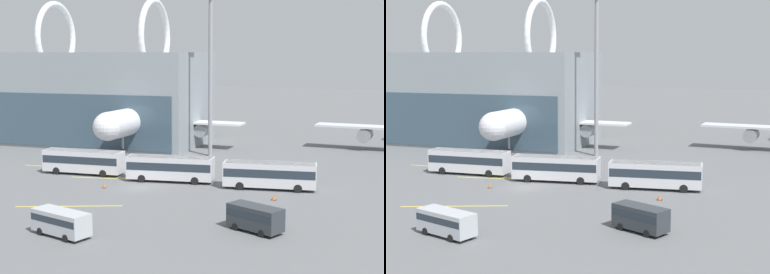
% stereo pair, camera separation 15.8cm
% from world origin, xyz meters
% --- Properties ---
extents(ground_plane, '(440.00, 440.00, 0.00)m').
position_xyz_m(ground_plane, '(0.00, 0.00, 0.00)').
color(ground_plane, slate).
extents(airliner_at_gate_near, '(33.29, 35.92, 13.45)m').
position_xyz_m(airliner_at_gate_near, '(-11.26, 32.06, 5.25)').
color(airliner_at_gate_near, white).
rests_on(airliner_at_gate_near, ground_plane).
extents(shuttle_bus_0, '(11.37, 3.31, 3.28)m').
position_xyz_m(shuttle_bus_0, '(-10.61, 5.37, 1.93)').
color(shuttle_bus_0, silver).
rests_on(shuttle_bus_0, ground_plane).
extents(shuttle_bus_1, '(11.51, 4.13, 3.28)m').
position_xyz_m(shuttle_bus_1, '(2.42, 4.69, 1.93)').
color(shuttle_bus_1, silver).
rests_on(shuttle_bus_1, ground_plane).
extents(shuttle_bus_2, '(11.50, 4.11, 3.28)m').
position_xyz_m(shuttle_bus_2, '(15.46, 4.52, 1.93)').
color(shuttle_bus_2, silver).
rests_on(shuttle_bus_2, ground_plane).
extents(service_van_foreground, '(5.72, 4.23, 2.45)m').
position_xyz_m(service_van_foreground, '(17.58, -13.10, 1.43)').
color(service_van_foreground, '#2D3338').
rests_on(service_van_foreground, ground_plane).
extents(service_van_crossing, '(6.29, 3.85, 2.35)m').
position_xyz_m(service_van_crossing, '(1.13, -20.05, 1.38)').
color(service_van_crossing, '#B2B7BC').
rests_on(service_van_crossing, ground_plane).
extents(floodlight_mast, '(2.87, 2.87, 27.49)m').
position_xyz_m(floodlight_mast, '(1.76, 24.70, 17.76)').
color(floodlight_mast, gray).
rests_on(floodlight_mast, ground_plane).
extents(lane_stripe_0, '(10.97, 4.30, 0.01)m').
position_xyz_m(lane_stripe_0, '(-3.63, -10.59, 0.00)').
color(lane_stripe_0, yellow).
rests_on(lane_stripe_0, ground_plane).
extents(lane_stripe_1, '(7.26, 0.42, 0.01)m').
position_xyz_m(lane_stripe_1, '(-18.52, 8.47, 0.00)').
color(lane_stripe_1, yellow).
rests_on(lane_stripe_1, ground_plane).
extents(lane_stripe_2, '(6.95, 0.76, 0.01)m').
position_xyz_m(lane_stripe_2, '(-3.69, 4.53, 0.00)').
color(lane_stripe_2, yellow).
rests_on(lane_stripe_2, ground_plane).
extents(lane_stripe_4, '(7.35, 3.17, 0.01)m').
position_xyz_m(lane_stripe_4, '(-13.17, 6.56, 0.00)').
color(lane_stripe_4, yellow).
rests_on(lane_stripe_4, ground_plane).
extents(lane_stripe_5, '(9.24, 1.51, 0.01)m').
position_xyz_m(lane_stripe_5, '(-6.58, 3.71, 0.00)').
color(lane_stripe_5, yellow).
rests_on(lane_stripe_5, ground_plane).
extents(traffic_cone_0, '(0.46, 0.46, 0.71)m').
position_xyz_m(traffic_cone_0, '(-4.03, -1.48, 0.35)').
color(traffic_cone_0, black).
rests_on(traffic_cone_0, ground_plane).
extents(traffic_cone_1, '(0.60, 0.60, 0.61)m').
position_xyz_m(traffic_cone_1, '(17.00, -0.71, 0.30)').
color(traffic_cone_1, black).
rests_on(traffic_cone_1, ground_plane).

